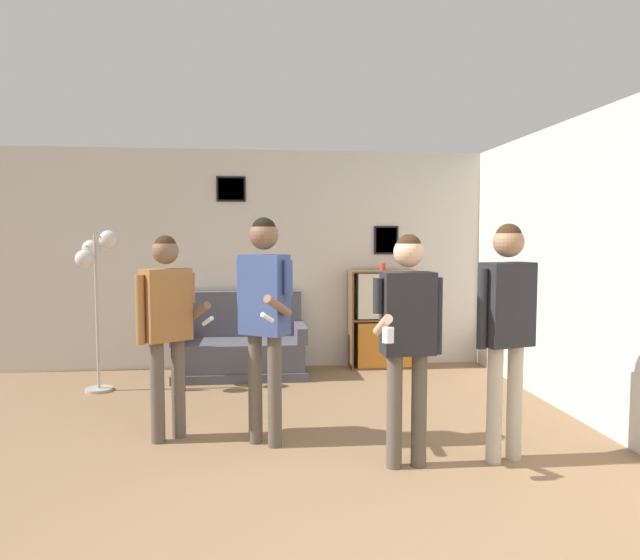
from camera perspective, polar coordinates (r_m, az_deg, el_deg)
wall_back at (r=7.16m, az=-2.89°, el=2.08°), size 7.25×0.08×2.70m
wall_right at (r=5.67m, az=24.14°, el=1.12°), size 0.06×6.85×2.70m
couch at (r=6.86m, az=-7.93°, el=-6.82°), size 1.53×0.80×0.97m
bookshelf at (r=7.16m, az=6.38°, el=-3.95°), size 0.85×0.30×1.22m
floor_lamp at (r=6.40m, az=-21.54°, el=1.33°), size 0.40×0.44×1.70m
person_player_foreground_left at (r=4.68m, az=-15.09°, el=-3.46°), size 0.60×0.37×1.64m
person_player_foreground_center at (r=4.42m, az=-5.61°, el=-2.47°), size 0.43×0.61×1.78m
person_watcher_holding_cup at (r=4.03m, az=8.77°, el=-4.54°), size 0.50×0.42×1.65m
person_spectator_near_bookshelf at (r=4.30m, az=18.17°, el=-3.42°), size 0.48×0.29×1.72m
bottle_on_floor at (r=6.32m, az=-13.60°, el=-9.85°), size 0.07×0.07×0.24m
drinking_cup at (r=7.10m, az=6.30°, el=1.31°), size 0.07×0.07×0.09m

